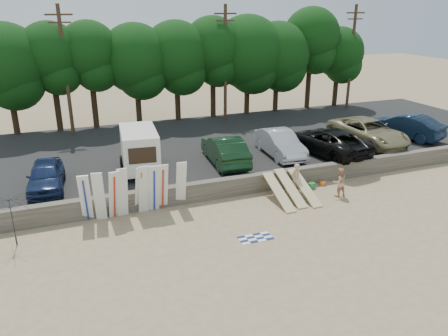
{
  "coord_description": "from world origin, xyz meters",
  "views": [
    {
      "loc": [
        -10.84,
        -16.86,
        9.51
      ],
      "look_at": [
        -3.14,
        3.0,
        1.61
      ],
      "focal_mm": 35.0,
      "sensor_mm": 36.0,
      "label": 1
    }
  ],
  "objects_px": {
    "car_1": "(225,150)",
    "car_2": "(280,143)",
    "car_4": "(368,132)",
    "car_0": "(46,176)",
    "cooler": "(311,186)",
    "car_5": "(405,126)",
    "beachgoer_a": "(295,178)",
    "beachgoer_b": "(339,182)",
    "box_trailer": "(139,149)",
    "car_3": "(328,141)",
    "beach_umbrella": "(13,221)"
  },
  "relations": [
    {
      "from": "car_2",
      "to": "car_3",
      "type": "bearing_deg",
      "value": -10.35
    },
    {
      "from": "box_trailer",
      "to": "cooler",
      "type": "height_order",
      "value": "box_trailer"
    },
    {
      "from": "beachgoer_a",
      "to": "beach_umbrella",
      "type": "distance_m",
      "value": 13.77
    },
    {
      "from": "car_3",
      "to": "box_trailer",
      "type": "bearing_deg",
      "value": -13.33
    },
    {
      "from": "car_5",
      "to": "beach_umbrella",
      "type": "distance_m",
      "value": 25.61
    },
    {
      "from": "car_1",
      "to": "car_2",
      "type": "height_order",
      "value": "car_1"
    },
    {
      "from": "beachgoer_b",
      "to": "car_0",
      "type": "bearing_deg",
      "value": -16.94
    },
    {
      "from": "car_2",
      "to": "cooler",
      "type": "height_order",
      "value": "car_2"
    },
    {
      "from": "car_0",
      "to": "beach_umbrella",
      "type": "bearing_deg",
      "value": -103.28
    },
    {
      "from": "beachgoer_a",
      "to": "cooler",
      "type": "distance_m",
      "value": 1.38
    },
    {
      "from": "car_2",
      "to": "beachgoer_a",
      "type": "distance_m",
      "value": 4.35
    },
    {
      "from": "box_trailer",
      "to": "car_3",
      "type": "relative_size",
      "value": 0.68
    },
    {
      "from": "beachgoer_b",
      "to": "beach_umbrella",
      "type": "xyz_separation_m",
      "value": [
        -15.7,
        0.68,
        0.32
      ]
    },
    {
      "from": "car_2",
      "to": "car_5",
      "type": "bearing_deg",
      "value": 5.16
    },
    {
      "from": "car_2",
      "to": "car_5",
      "type": "xyz_separation_m",
      "value": [
        10.14,
        0.33,
        0.07
      ]
    },
    {
      "from": "car_0",
      "to": "car_5",
      "type": "bearing_deg",
      "value": 6.01
    },
    {
      "from": "box_trailer",
      "to": "beach_umbrella",
      "type": "distance_m",
      "value": 8.08
    },
    {
      "from": "car_5",
      "to": "beach_umbrella",
      "type": "relative_size",
      "value": 2.1
    },
    {
      "from": "box_trailer",
      "to": "car_4",
      "type": "xyz_separation_m",
      "value": [
        15.44,
        -0.26,
        -0.52
      ]
    },
    {
      "from": "car_0",
      "to": "cooler",
      "type": "bearing_deg",
      "value": -10.15
    },
    {
      "from": "beachgoer_a",
      "to": "beachgoer_b",
      "type": "relative_size",
      "value": 1.06
    },
    {
      "from": "car_5",
      "to": "beachgoer_a",
      "type": "xyz_separation_m",
      "value": [
        -11.36,
        -4.45,
        -0.71
      ]
    },
    {
      "from": "car_3",
      "to": "car_5",
      "type": "xyz_separation_m",
      "value": [
        7.11,
        1.06,
        0.04
      ]
    },
    {
      "from": "car_1",
      "to": "car_4",
      "type": "xyz_separation_m",
      "value": [
        10.48,
        0.13,
        0.02
      ]
    },
    {
      "from": "car_0",
      "to": "car_2",
      "type": "xyz_separation_m",
      "value": [
        13.66,
        0.44,
        0.07
      ]
    },
    {
      "from": "car_2",
      "to": "beachgoer_b",
      "type": "height_order",
      "value": "car_2"
    },
    {
      "from": "car_3",
      "to": "beachgoer_b",
      "type": "distance_m",
      "value": 5.19
    },
    {
      "from": "box_trailer",
      "to": "car_0",
      "type": "xyz_separation_m",
      "value": [
        -4.97,
        -0.77,
        -0.64
      ]
    },
    {
      "from": "box_trailer",
      "to": "car_3",
      "type": "height_order",
      "value": "box_trailer"
    },
    {
      "from": "car_5",
      "to": "cooler",
      "type": "relative_size",
      "value": 13.71
    },
    {
      "from": "box_trailer",
      "to": "beachgoer_b",
      "type": "bearing_deg",
      "value": -25.1
    },
    {
      "from": "car_1",
      "to": "car_3",
      "type": "height_order",
      "value": "car_1"
    },
    {
      "from": "car_0",
      "to": "car_4",
      "type": "distance_m",
      "value": 20.42
    },
    {
      "from": "car_2",
      "to": "beachgoer_a",
      "type": "bearing_deg",
      "value": -103.24
    },
    {
      "from": "beachgoer_a",
      "to": "cooler",
      "type": "height_order",
      "value": "beachgoer_a"
    },
    {
      "from": "car_0",
      "to": "car_4",
      "type": "relative_size",
      "value": 0.7
    },
    {
      "from": "car_2",
      "to": "beach_umbrella",
      "type": "relative_size",
      "value": 1.93
    },
    {
      "from": "cooler",
      "to": "beach_umbrella",
      "type": "relative_size",
      "value": 0.15
    },
    {
      "from": "beach_umbrella",
      "to": "car_1",
      "type": "bearing_deg",
      "value": 22.15
    },
    {
      "from": "box_trailer",
      "to": "car_3",
      "type": "distance_m",
      "value": 11.77
    },
    {
      "from": "beachgoer_b",
      "to": "cooler",
      "type": "bearing_deg",
      "value": -59.77
    },
    {
      "from": "car_3",
      "to": "car_5",
      "type": "relative_size",
      "value": 1.13
    },
    {
      "from": "car_4",
      "to": "cooler",
      "type": "relative_size",
      "value": 15.94
    },
    {
      "from": "box_trailer",
      "to": "car_1",
      "type": "height_order",
      "value": "box_trailer"
    },
    {
      "from": "beachgoer_b",
      "to": "beach_umbrella",
      "type": "bearing_deg",
      "value": -0.65
    },
    {
      "from": "car_0",
      "to": "beach_umbrella",
      "type": "xyz_separation_m",
      "value": [
        -1.32,
        -4.21,
        -0.3
      ]
    },
    {
      "from": "car_4",
      "to": "cooler",
      "type": "distance_m",
      "value": 8.0
    },
    {
      "from": "box_trailer",
      "to": "beachgoer_b",
      "type": "height_order",
      "value": "box_trailer"
    },
    {
      "from": "car_0",
      "to": "car_1",
      "type": "height_order",
      "value": "car_1"
    },
    {
      "from": "beach_umbrella",
      "to": "car_4",
      "type": "bearing_deg",
      "value": 12.24
    }
  ]
}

